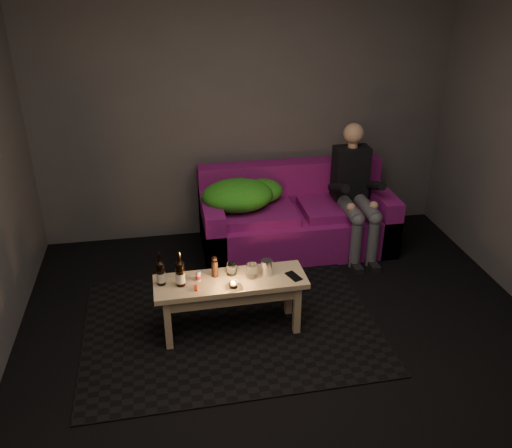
% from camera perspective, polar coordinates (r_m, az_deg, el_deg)
% --- Properties ---
extents(floor, '(4.50, 4.50, 0.00)m').
position_cam_1_polar(floor, '(3.86, 4.57, -15.56)').
color(floor, black).
rests_on(floor, ground).
extents(room, '(4.50, 4.50, 4.50)m').
position_cam_1_polar(room, '(3.45, 3.61, 10.71)').
color(room, silver).
rests_on(room, ground).
extents(rug, '(2.26, 1.66, 0.01)m').
position_cam_1_polar(rug, '(4.27, -2.67, -10.61)').
color(rug, black).
rests_on(rug, floor).
extents(sofa, '(1.81, 0.81, 0.78)m').
position_cam_1_polar(sofa, '(5.26, 4.17, 0.50)').
color(sofa, '#770F66').
rests_on(sofa, floor).
extents(green_blanket, '(0.80, 0.54, 0.27)m').
position_cam_1_polar(green_blanket, '(5.03, -1.55, 3.12)').
color(green_blanket, '#1B7A16').
rests_on(green_blanket, sofa).
extents(person, '(0.33, 0.75, 1.21)m').
position_cam_1_polar(person, '(5.14, 10.36, 3.68)').
color(person, black).
rests_on(person, sofa).
extents(coffee_table, '(1.12, 0.38, 0.46)m').
position_cam_1_polar(coffee_table, '(4.02, -2.68, -6.83)').
color(coffee_table, tan).
rests_on(coffee_table, rug).
extents(beer_bottle_a, '(0.06, 0.06, 0.25)m').
position_cam_1_polar(beer_bottle_a, '(3.93, -10.00, -5.09)').
color(beer_bottle_a, black).
rests_on(beer_bottle_a, coffee_table).
extents(beer_bottle_b, '(0.07, 0.07, 0.27)m').
position_cam_1_polar(beer_bottle_b, '(3.89, -7.99, -5.16)').
color(beer_bottle_b, black).
rests_on(beer_bottle_b, coffee_table).
extents(salt_shaker, '(0.04, 0.04, 0.08)m').
position_cam_1_polar(salt_shaker, '(3.96, -6.11, -5.44)').
color(salt_shaker, silver).
rests_on(salt_shaker, coffee_table).
extents(pepper_mill, '(0.06, 0.06, 0.13)m').
position_cam_1_polar(pepper_mill, '(3.98, -4.36, -4.72)').
color(pepper_mill, black).
rests_on(pepper_mill, coffee_table).
extents(tumbler_back, '(0.10, 0.10, 0.09)m').
position_cam_1_polar(tumbler_back, '(4.01, -2.59, -4.76)').
color(tumbler_back, white).
rests_on(tumbler_back, coffee_table).
extents(tealight, '(0.06, 0.06, 0.05)m').
position_cam_1_polar(tealight, '(3.87, -2.40, -6.37)').
color(tealight, white).
rests_on(tealight, coffee_table).
extents(tumbler_front, '(0.09, 0.09, 0.10)m').
position_cam_1_polar(tumbler_front, '(3.97, -0.45, -4.95)').
color(tumbler_front, white).
rests_on(tumbler_front, coffee_table).
extents(steel_cup, '(0.11, 0.11, 0.12)m').
position_cam_1_polar(steel_cup, '(4.00, 1.14, -4.59)').
color(steel_cup, silver).
rests_on(steel_cup, coffee_table).
extents(smartphone, '(0.11, 0.15, 0.01)m').
position_cam_1_polar(smartphone, '(4.01, 3.98, -5.51)').
color(smartphone, black).
rests_on(smartphone, coffee_table).
extents(red_lighter, '(0.02, 0.07, 0.01)m').
position_cam_1_polar(red_lighter, '(3.89, -6.36, -6.71)').
color(red_lighter, red).
rests_on(red_lighter, coffee_table).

